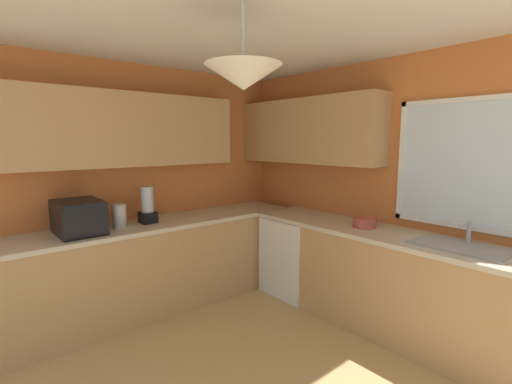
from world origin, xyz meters
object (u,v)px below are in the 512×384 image
at_px(bowl, 365,223).
at_px(blender_appliance, 148,207).
at_px(microwave, 78,217).
at_px(sink_assembly, 460,246).
at_px(kettle, 119,216).
at_px(dishwasher, 297,255).

distance_m(bowl, blender_appliance, 2.09).
distance_m(microwave, blender_appliance, 0.63).
height_order(sink_assembly, bowl, sink_assembly).
bearing_deg(sink_assembly, bowl, -179.59).
distance_m(kettle, blender_appliance, 0.29).
height_order(dishwasher, bowl, bowl).
xyz_separation_m(sink_assembly, blender_appliance, (-2.32, -1.47, 0.15)).
relative_size(bowl, blender_appliance, 0.58).
bearing_deg(dishwasher, microwave, -107.72).
relative_size(kettle, blender_appliance, 0.62).
xyz_separation_m(dishwasher, bowl, (0.83, 0.03, 0.51)).
distance_m(kettle, sink_assembly, 2.90).
height_order(kettle, blender_appliance, blender_appliance).
relative_size(dishwasher, blender_appliance, 2.36).
bearing_deg(blender_appliance, kettle, -86.00).
distance_m(microwave, kettle, 0.35).
bearing_deg(bowl, blender_appliance, -135.48).
xyz_separation_m(dishwasher, sink_assembly, (1.66, 0.04, 0.48)).
bearing_deg(bowl, sink_assembly, 0.41).
bearing_deg(microwave, kettle, 86.67).
xyz_separation_m(microwave, blender_appliance, (-0.00, 0.63, 0.02)).
height_order(kettle, bowl, kettle).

